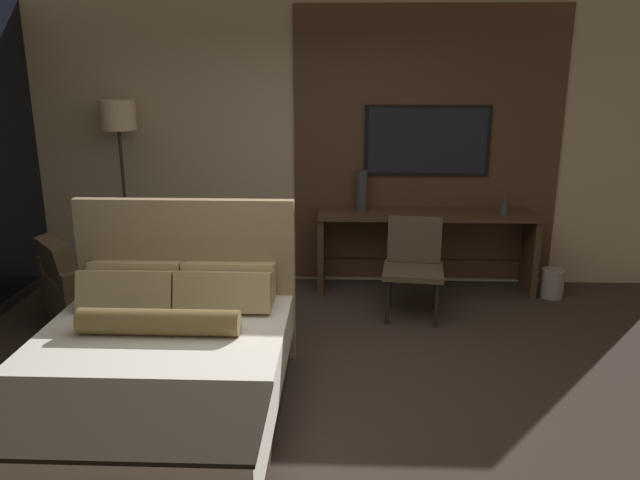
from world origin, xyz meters
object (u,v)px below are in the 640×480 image
object	(u,v)px
tv	(427,141)
floor_lamp	(119,131)
desk	(425,236)
desk_chair	(414,259)
armchair_by_window	(88,288)
vase_tall	(362,191)
bed	(154,375)
vase_short	(504,204)
waste_bin	(552,283)

from	to	relation	value
tv	floor_lamp	xyz separation A→B (m)	(-2.98, -0.23, 0.10)
desk	floor_lamp	distance (m)	3.15
desk	tv	distance (m)	0.94
tv	desk	bearing A→B (deg)	-90.00
desk	floor_lamp	xyz separation A→B (m)	(-2.98, -0.04, 1.03)
desk_chair	armchair_by_window	distance (m)	2.95
floor_lamp	vase_tall	bearing A→B (deg)	1.94
bed	vase_short	size ratio (longest dim) A/B	9.56
armchair_by_window	vase_tall	size ratio (longest dim) A/B	2.51
desk	vase_short	bearing A→B (deg)	-7.60
vase_tall	vase_short	world-z (taller)	vase_tall
waste_bin	vase_short	bearing A→B (deg)	169.38
desk_chair	floor_lamp	xyz separation A→B (m)	(-2.80, 0.61, 1.06)
bed	tv	distance (m)	3.56
vase_tall	tv	bearing A→B (deg)	12.93
bed	vase_tall	distance (m)	2.98
desk_chair	vase_tall	world-z (taller)	vase_tall
vase_short	waste_bin	distance (m)	0.92
vase_short	vase_tall	bearing A→B (deg)	174.16
vase_tall	vase_short	size ratio (longest dim) A/B	1.76
bed	waste_bin	xyz separation A→B (m)	(3.22, 2.34, -0.19)
desk	vase_tall	size ratio (longest dim) A/B	5.33
bed	desk_chair	xyz separation A→B (m)	(1.81, 1.88, 0.19)
desk_chair	vase_short	bearing A→B (deg)	37.97
desk_chair	armchair_by_window	world-z (taller)	desk_chair
desk	waste_bin	world-z (taller)	desk
armchair_by_window	vase_short	size ratio (longest dim) A/B	4.43
bed	tv	xyz separation A→B (m)	(1.99, 2.72, 1.14)
tv	floor_lamp	size ratio (longest dim) A/B	0.66
tv	desk_chair	xyz separation A→B (m)	(-0.18, -0.84, -0.95)
bed	desk_chair	world-z (taller)	bed
armchair_by_window	vase_short	xyz separation A→B (m)	(3.84, 0.70, 0.66)
desk	floor_lamp	size ratio (longest dim) A/B	1.14
armchair_by_window	vase_tall	xyz separation A→B (m)	(2.47, 0.84, 0.74)
floor_lamp	tv	bearing A→B (deg)	4.34
desk	vase_short	distance (m)	0.82
tv	vase_short	size ratio (longest dim) A/B	5.42
floor_lamp	vase_short	distance (m)	3.77
tv	armchair_by_window	xyz separation A→B (m)	(-3.11, -0.99, -1.22)
vase_tall	desk_chair	bearing A→B (deg)	-56.48
vase_tall	waste_bin	world-z (taller)	vase_tall
floor_lamp	vase_tall	world-z (taller)	floor_lamp
vase_short	waste_bin	world-z (taller)	vase_short
vase_short	desk_chair	bearing A→B (deg)	-148.70
bed	waste_bin	bearing A→B (deg)	35.94
desk	waste_bin	distance (m)	1.31
tv	armchair_by_window	bearing A→B (deg)	-162.42
vase_short	armchair_by_window	bearing A→B (deg)	-169.67
vase_short	desk	bearing A→B (deg)	172.40
tv	desk_chair	world-z (taller)	tv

